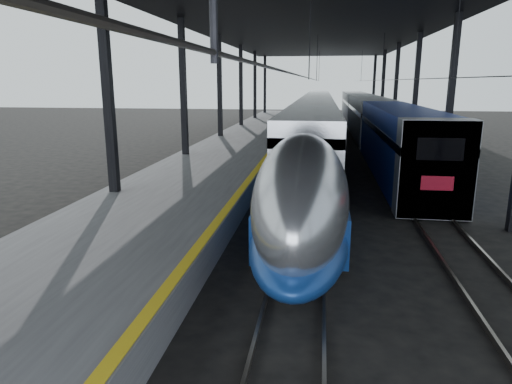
# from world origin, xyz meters

# --- Properties ---
(ground) EXTENTS (160.00, 160.00, 0.00)m
(ground) POSITION_xyz_m (0.00, 0.00, 0.00)
(ground) COLOR black
(ground) RESTS_ON ground
(platform) EXTENTS (6.00, 80.00, 1.00)m
(platform) POSITION_xyz_m (-3.50, 20.00, 0.50)
(platform) COLOR #4C4C4F
(platform) RESTS_ON ground
(yellow_strip) EXTENTS (0.30, 80.00, 0.01)m
(yellow_strip) POSITION_xyz_m (-0.70, 20.00, 1.00)
(yellow_strip) COLOR gold
(yellow_strip) RESTS_ON platform
(rails) EXTENTS (6.52, 80.00, 0.16)m
(rails) POSITION_xyz_m (4.50, 20.00, 0.08)
(rails) COLOR slate
(rails) RESTS_ON ground
(canopy) EXTENTS (18.00, 75.00, 9.47)m
(canopy) POSITION_xyz_m (1.90, 20.00, 9.12)
(canopy) COLOR black
(canopy) RESTS_ON ground
(tgv_train) EXTENTS (2.82, 65.20, 4.05)m
(tgv_train) POSITION_xyz_m (2.00, 28.24, 1.89)
(tgv_train) COLOR #ACAEB3
(tgv_train) RESTS_ON ground
(second_train) EXTENTS (2.89, 56.05, 3.98)m
(second_train) POSITION_xyz_m (7.00, 33.05, 2.02)
(second_train) COLOR navy
(second_train) RESTS_ON ground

